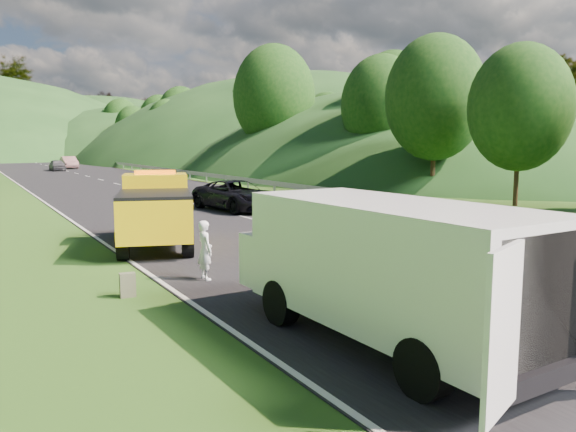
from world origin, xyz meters
TOP-DOWN VIEW (x-y plane):
  - ground at (0.00, 0.00)m, footprint 320.00×320.00m
  - road_surface at (3.00, 40.00)m, footprint 14.00×200.00m
  - guardrail at (10.30, 52.50)m, footprint 0.06×140.00m
  - tree_line_right at (23.00, 60.00)m, footprint 14.00×140.00m
  - hills_backdrop at (6.50, 134.70)m, footprint 201.00×288.60m
  - tow_truck at (-2.55, 5.62)m, footprint 3.67×5.97m
  - white_van at (-1.95, -4.87)m, footprint 3.69×6.80m
  - woman at (-2.87, 0.68)m, footprint 0.39×0.53m
  - child at (-1.53, -1.58)m, footprint 0.68×0.68m
  - worker at (-1.18, -6.52)m, footprint 1.03×0.62m
  - suitcase at (-4.91, 0.11)m, footprint 0.35×0.22m
  - spare_tire at (-1.34, -5.54)m, footprint 0.70×0.70m
  - passing_suv at (3.82, 13.13)m, footprint 3.14×5.56m
  - dist_car_a at (2.11, 59.12)m, footprint 1.56×3.87m
  - dist_car_b at (4.24, 64.13)m, footprint 1.64×4.70m

SIDE VIEW (x-z plane):
  - ground at x=0.00m, z-range 0.00..0.00m
  - guardrail at x=10.30m, z-range -0.76..0.76m
  - tree_line_right at x=23.00m, z-range -7.00..7.00m
  - hills_backdrop at x=6.50m, z-range -22.00..22.00m
  - woman at x=-2.87m, z-range -0.73..0.73m
  - child at x=-1.53m, z-range -0.56..0.56m
  - worker at x=-1.18m, z-range -0.78..0.78m
  - spare_tire at x=-1.34m, z-range -0.10..0.10m
  - passing_suv at x=3.82m, z-range -0.73..0.73m
  - dist_car_a at x=2.11m, z-range -0.66..0.66m
  - dist_car_b at x=4.24m, z-range -0.77..0.77m
  - road_surface at x=3.00m, z-range 0.00..0.02m
  - suitcase at x=-4.91m, z-range 0.00..0.53m
  - tow_truck at x=-2.55m, z-range -0.03..2.39m
  - white_van at x=-1.95m, z-range 0.16..2.55m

